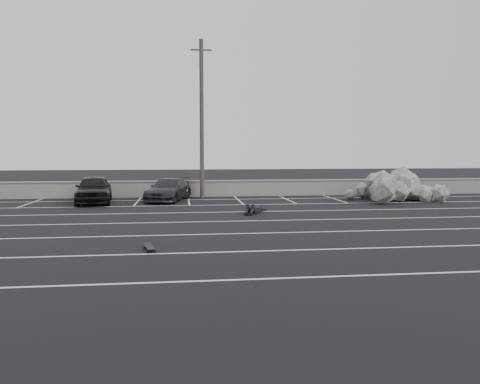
{
  "coord_description": "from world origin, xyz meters",
  "views": [
    {
      "loc": [
        -2.39,
        -16.46,
        2.96
      ],
      "look_at": [
        0.37,
        5.71,
        1.0
      ],
      "focal_mm": 35.0,
      "sensor_mm": 36.0,
      "label": 1
    }
  ],
  "objects": [
    {
      "name": "riprap_pile",
      "position": [
        10.59,
        10.05,
        0.62
      ],
      "size": [
        5.71,
        4.86,
        1.65
      ],
      "color": "#ADA9A2",
      "rests_on": "ground"
    },
    {
      "name": "car_left",
      "position": [
        -7.38,
        10.89,
        0.8
      ],
      "size": [
        2.43,
        4.89,
        1.6
      ],
      "primitive_type": "imported",
      "rotation": [
        0.0,
        0.0,
        0.12
      ],
      "color": "black",
      "rests_on": "ground"
    },
    {
      "name": "person",
      "position": [
        1.12,
        5.75,
        0.25
      ],
      "size": [
        2.85,
        3.24,
        0.5
      ],
      "primitive_type": null,
      "rotation": [
        0.0,
        0.0,
        -0.42
      ],
      "color": "black",
      "rests_on": "ground"
    },
    {
      "name": "ground",
      "position": [
        0.0,
        0.0,
        0.0
      ],
      "size": [
        120.0,
        120.0,
        0.0
      ],
      "primitive_type": "plane",
      "color": "black",
      "rests_on": "ground"
    },
    {
      "name": "utility_pole",
      "position": [
        -1.12,
        13.2,
        5.0
      ],
      "size": [
        1.32,
        0.26,
        9.87
      ],
      "color": "#4C4238",
      "rests_on": "ground"
    },
    {
      "name": "skateboard",
      "position": [
        -3.37,
        -2.45,
        0.08
      ],
      "size": [
        0.4,
        0.88,
        0.1
      ],
      "rotation": [
        0.0,
        0.0,
        0.22
      ],
      "color": "black",
      "rests_on": "ground"
    },
    {
      "name": "stall_lines",
      "position": [
        -0.08,
        4.41,
        0.0
      ],
      "size": [
        36.0,
        20.05,
        0.01
      ],
      "color": "silver",
      "rests_on": "ground"
    },
    {
      "name": "trash_bin",
      "position": [
        10.55,
        12.6,
        0.54
      ],
      "size": [
        0.83,
        0.83,
        1.06
      ],
      "rotation": [
        0.0,
        0.0,
        0.22
      ],
      "color": "#262628",
      "rests_on": "ground"
    },
    {
      "name": "seawall",
      "position": [
        0.0,
        14.0,
        0.55
      ],
      "size": [
        50.0,
        0.45,
        1.06
      ],
      "color": "gray",
      "rests_on": "ground"
    },
    {
      "name": "car_right",
      "position": [
        -3.2,
        11.67,
        0.67
      ],
      "size": [
        3.08,
        4.97,
        1.34
      ],
      "primitive_type": "imported",
      "rotation": [
        0.0,
        0.0,
        -0.28
      ],
      "color": "#25262B",
      "rests_on": "ground"
    }
  ]
}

